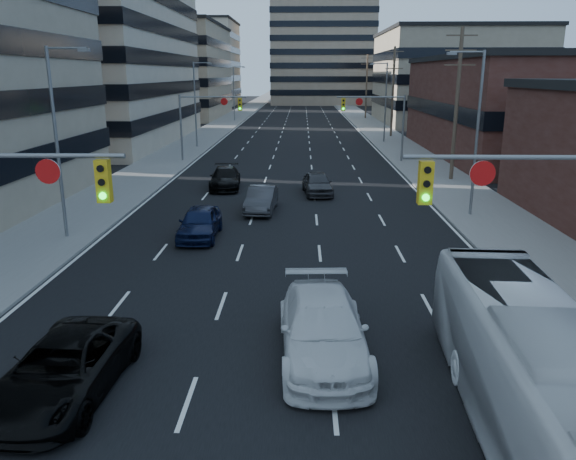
# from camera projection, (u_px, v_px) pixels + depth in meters

# --- Properties ---
(road_surface) EXTENTS (18.00, 300.00, 0.02)m
(road_surface) POSITION_uv_depth(u_px,v_px,m) (298.00, 108.00, 133.09)
(road_surface) COLOR black
(road_surface) RESTS_ON ground
(sidewalk_left) EXTENTS (5.00, 300.00, 0.15)m
(sidewalk_left) POSITION_uv_depth(u_px,v_px,m) (250.00, 107.00, 133.36)
(sidewalk_left) COLOR slate
(sidewalk_left) RESTS_ON ground
(sidewalk_right) EXTENTS (5.00, 300.00, 0.15)m
(sidewalk_right) POSITION_uv_depth(u_px,v_px,m) (347.00, 107.00, 132.79)
(sidewalk_right) COLOR slate
(sidewalk_right) RESTS_ON ground
(office_left_mid) EXTENTS (26.00, 34.00, 28.00)m
(office_left_mid) POSITION_uv_depth(u_px,v_px,m) (53.00, 16.00, 62.59)
(office_left_mid) COLOR #ADA089
(office_left_mid) RESTS_ON ground
(office_left_far) EXTENTS (20.00, 30.00, 16.00)m
(office_left_far) POSITION_uv_depth(u_px,v_px,m) (166.00, 72.00, 102.65)
(office_left_far) COLOR gray
(office_left_far) RESTS_ON ground
(storefront_right_mid) EXTENTS (20.00, 30.00, 9.00)m
(storefront_right_mid) POSITION_uv_depth(u_px,v_px,m) (540.00, 109.00, 54.28)
(storefront_right_mid) COLOR #472119
(storefront_right_mid) RESTS_ON ground
(office_right_far) EXTENTS (22.00, 28.00, 14.00)m
(office_right_far) POSITION_uv_depth(u_px,v_px,m) (452.00, 79.00, 90.16)
(office_right_far) COLOR gray
(office_right_far) RESTS_ON ground
(bg_block_left) EXTENTS (24.00, 24.00, 20.00)m
(bg_block_left) POSITION_uv_depth(u_px,v_px,m) (187.00, 64.00, 140.72)
(bg_block_left) COLOR #ADA089
(bg_block_left) RESTS_ON ground
(bg_block_right) EXTENTS (22.00, 22.00, 12.00)m
(bg_block_right) POSITION_uv_depth(u_px,v_px,m) (436.00, 82.00, 130.70)
(bg_block_right) COLOR gray
(bg_block_right) RESTS_ON ground
(signal_near_right) EXTENTS (6.59, 0.33, 6.00)m
(signal_near_right) POSITION_uv_depth(u_px,v_px,m) (555.00, 215.00, 14.29)
(signal_near_right) COLOR slate
(signal_near_right) RESTS_ON ground
(signal_far_left) EXTENTS (6.09, 0.33, 6.00)m
(signal_far_left) POSITION_uv_depth(u_px,v_px,m) (206.00, 114.00, 50.29)
(signal_far_left) COLOR slate
(signal_far_left) RESTS_ON ground
(signal_far_right) EXTENTS (6.09, 0.33, 6.00)m
(signal_far_right) POSITION_uv_depth(u_px,v_px,m) (378.00, 114.00, 49.91)
(signal_far_right) COLOR slate
(signal_far_right) RESTS_ON ground
(utility_pole_block) EXTENTS (2.20, 0.28, 11.00)m
(utility_pole_block) POSITION_uv_depth(u_px,v_px,m) (457.00, 102.00, 40.74)
(utility_pole_block) COLOR #4C3D2D
(utility_pole_block) RESTS_ON ground
(utility_pole_midblock) EXTENTS (2.20, 0.28, 11.00)m
(utility_pole_midblock) POSITION_uv_depth(u_px,v_px,m) (393.00, 90.00, 69.63)
(utility_pole_midblock) COLOR #4C3D2D
(utility_pole_midblock) RESTS_ON ground
(utility_pole_distant) EXTENTS (2.20, 0.28, 11.00)m
(utility_pole_distant) POSITION_uv_depth(u_px,v_px,m) (366.00, 85.00, 98.51)
(utility_pole_distant) COLOR #4C3D2D
(utility_pole_distant) RESTS_ON ground
(streetlight_left_near) EXTENTS (2.03, 0.22, 9.00)m
(streetlight_left_near) POSITION_uv_depth(u_px,v_px,m) (59.00, 135.00, 26.08)
(streetlight_left_near) COLOR slate
(streetlight_left_near) RESTS_ON ground
(streetlight_left_mid) EXTENTS (2.03, 0.22, 9.00)m
(streetlight_left_mid) POSITION_uv_depth(u_px,v_px,m) (197.00, 100.00, 59.78)
(streetlight_left_mid) COLOR slate
(streetlight_left_mid) RESTS_ON ground
(streetlight_left_far) EXTENTS (2.03, 0.22, 9.00)m
(streetlight_left_far) POSITION_uv_depth(u_px,v_px,m) (235.00, 91.00, 93.48)
(streetlight_left_far) COLOR slate
(streetlight_left_far) RESTS_ON ground
(streetlight_right_near) EXTENTS (2.03, 0.22, 9.00)m
(streetlight_right_near) POSITION_uv_depth(u_px,v_px,m) (475.00, 126.00, 30.39)
(streetlight_right_near) COLOR slate
(streetlight_right_near) RESTS_ON ground
(streetlight_right_far) EXTENTS (2.03, 0.22, 9.00)m
(streetlight_right_far) POSITION_uv_depth(u_px,v_px,m) (384.00, 98.00, 64.09)
(streetlight_right_far) COLOR slate
(streetlight_right_far) RESTS_ON ground
(black_pickup) EXTENTS (2.71, 5.42, 1.47)m
(black_pickup) POSITION_uv_depth(u_px,v_px,m) (64.00, 369.00, 13.93)
(black_pickup) COLOR black
(black_pickup) RESTS_ON ground
(white_van) EXTENTS (2.68, 6.00, 1.71)m
(white_van) POSITION_uv_depth(u_px,v_px,m) (323.00, 329.00, 15.84)
(white_van) COLOR silver
(white_van) RESTS_ON ground
(transit_bus) EXTENTS (3.08, 10.92, 3.01)m
(transit_bus) POSITION_uv_depth(u_px,v_px,m) (537.00, 376.00, 12.13)
(transit_bus) COLOR silver
(transit_bus) RESTS_ON ground
(sedan_blue) EXTENTS (1.86, 4.54, 1.54)m
(sedan_blue) POSITION_uv_depth(u_px,v_px,m) (200.00, 222.00, 27.47)
(sedan_blue) COLOR #0D1534
(sedan_blue) RESTS_ON ground
(sedan_grey_center) EXTENTS (1.80, 4.49, 1.45)m
(sedan_grey_center) POSITION_uv_depth(u_px,v_px,m) (261.00, 199.00, 32.70)
(sedan_grey_center) COLOR #37373A
(sedan_grey_center) RESTS_ON ground
(sedan_black_far) EXTENTS (2.45, 5.19, 1.46)m
(sedan_black_far) POSITION_uv_depth(u_px,v_px,m) (225.00, 178.00, 39.37)
(sedan_black_far) COLOR black
(sedan_black_far) RESTS_ON ground
(sedan_grey_right) EXTENTS (2.20, 4.57, 1.51)m
(sedan_grey_right) POSITION_uv_depth(u_px,v_px,m) (317.00, 183.00, 37.38)
(sedan_grey_right) COLOR #363639
(sedan_grey_right) RESTS_ON ground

